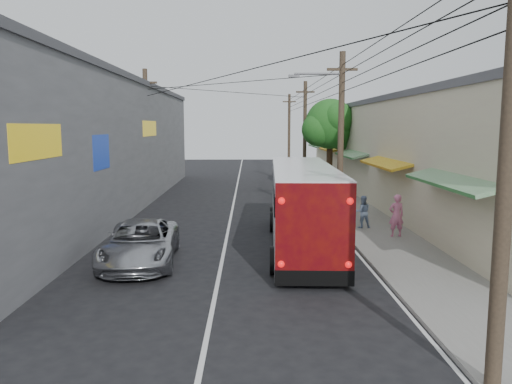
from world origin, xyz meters
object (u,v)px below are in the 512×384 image
coach_bus (302,205)px  pedestrian_far (363,212)px  jeepney (140,243)px  pedestrian_near (396,215)px  parked_suv (321,203)px  parked_car_mid (296,192)px  parked_car_far (290,171)px

coach_bus → pedestrian_far: size_ratio=7.57×
jeepney → pedestrian_near: size_ratio=2.93×
pedestrian_near → pedestrian_far: bearing=-68.0°
parked_suv → pedestrian_far: 3.44m
jeepney → parked_suv: (7.34, 8.48, 0.02)m
parked_car_mid → parked_car_far: (0.80, 13.63, 0.07)m
coach_bus → parked_car_far: (1.60, 24.79, -0.91)m
jeepney → parked_suv: bearing=44.7°
coach_bus → parked_car_mid: coach_bus is taller
parked_suv → pedestrian_near: bearing=-58.3°
jeepney → parked_suv: parked_suv is taller
parked_suv → pedestrian_near: pedestrian_near is taller
coach_bus → pedestrian_far: bearing=46.0°
parked_car_mid → pedestrian_near: (3.19, -10.08, 0.36)m
parked_car_mid → pedestrian_near: pedestrian_near is taller
jeepney → parked_suv: size_ratio=1.01×
jeepney → pedestrian_near: bearing=15.6°
parked_car_far → parked_car_mid: bearing=-99.6°
parked_car_far → pedestrian_near: size_ratio=2.47×
parked_car_far → pedestrian_near: (2.39, -23.72, 0.28)m
parked_car_mid → pedestrian_far: pedestrian_far is taller
coach_bus → pedestrian_near: bearing=17.4°
pedestrian_near → pedestrian_far: (-0.97, 1.80, -0.15)m
jeepney → parked_car_mid: jeepney is taller
jeepney → pedestrian_far: bearing=26.9°
jeepney → parked_car_mid: bearing=59.9°
pedestrian_far → pedestrian_near: bearing=118.4°
coach_bus → pedestrian_near: (3.99, 1.07, -0.62)m
parked_suv → parked_car_mid: bearing=104.7°
parked_car_mid → parked_car_far: parked_car_far is taller
coach_bus → pedestrian_near: coach_bus is taller
coach_bus → jeepney: 6.32m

